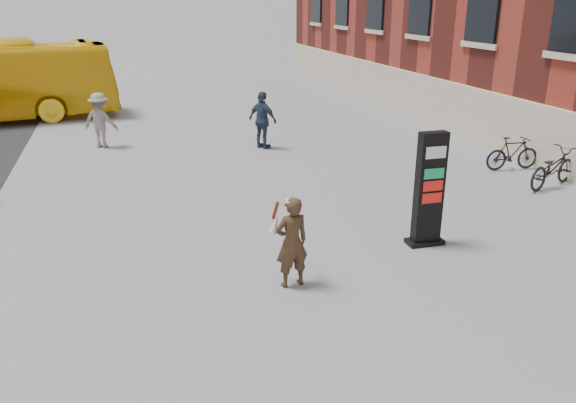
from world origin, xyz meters
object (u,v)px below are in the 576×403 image
object	(u,v)px
info_pylon	(429,190)
pedestrian_c	(263,120)
bike_7	(512,153)
woman	(291,241)
bike_6	(553,168)
pedestrian_b	(100,120)

from	to	relation	value
info_pylon	pedestrian_c	xyz separation A→B (m)	(-1.23, 8.22, -0.22)
info_pylon	bike_7	distance (m)	6.29
woman	bike_6	world-z (taller)	woman
info_pylon	bike_7	world-z (taller)	info_pylon
pedestrian_c	pedestrian_b	bearing A→B (deg)	35.32
pedestrian_c	info_pylon	bearing A→B (deg)	151.87
pedestrian_b	pedestrian_c	size ratio (longest dim) A/B	0.96
bike_6	pedestrian_b	bearing A→B (deg)	35.63
pedestrian_c	bike_6	world-z (taller)	pedestrian_c
pedestrian_b	bike_6	distance (m)	13.47
woman	bike_6	xyz separation A→B (m)	(7.95, 3.15, -0.31)
bike_6	woman	bearing A→B (deg)	91.41
pedestrian_b	bike_6	xyz separation A→B (m)	(11.15, -7.56, -0.38)
info_pylon	bike_7	bearing A→B (deg)	39.40
info_pylon	bike_6	world-z (taller)	info_pylon
info_pylon	pedestrian_b	xyz separation A→B (m)	(-6.22, 9.84, -0.25)
bike_6	bike_7	size ratio (longest dim) A/B	1.20
pedestrian_c	bike_7	distance (m)	7.55
woman	pedestrian_c	world-z (taller)	pedestrian_c
bike_6	bike_7	world-z (taller)	bike_6
woman	pedestrian_c	size ratio (longest dim) A/B	0.87
bike_7	woman	bearing A→B (deg)	125.74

